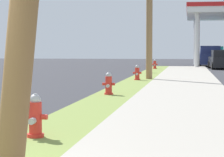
% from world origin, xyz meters
% --- Properties ---
extents(fire_hydrant_nearest, '(0.42, 0.38, 0.74)m').
position_xyz_m(fire_hydrant_nearest, '(0.59, 3.74, 0.45)').
color(fire_hydrant_nearest, red).
rests_on(fire_hydrant_nearest, grass_verge).
extents(fire_hydrant_second, '(0.42, 0.38, 0.74)m').
position_xyz_m(fire_hydrant_second, '(0.54, 11.64, 0.45)').
color(fire_hydrant_second, red).
rests_on(fire_hydrant_second, grass_verge).
extents(fire_hydrant_third, '(0.42, 0.37, 0.74)m').
position_xyz_m(fire_hydrant_third, '(0.66, 19.52, 0.45)').
color(fire_hydrant_third, red).
rests_on(fire_hydrant_third, grass_verge).
extents(fire_hydrant_fourth, '(0.42, 0.37, 0.74)m').
position_xyz_m(fire_hydrant_fourth, '(0.64, 26.96, 0.45)').
color(fire_hydrant_fourth, red).
rests_on(fire_hydrant_fourth, grass_verge).
extents(fire_hydrant_fifth, '(0.42, 0.38, 0.74)m').
position_xyz_m(fire_hydrant_fifth, '(0.55, 33.68, 0.45)').
color(fire_hydrant_fifth, red).
rests_on(fire_hydrant_fifth, grass_verge).
extents(car_black_by_near_pump, '(2.12, 4.58, 1.57)m').
position_xyz_m(car_black_by_near_pump, '(5.87, 37.10, 0.72)').
color(car_black_by_near_pump, black).
rests_on(car_black_by_near_pump, ground).
extents(truck_navy_at_forecourt, '(2.13, 5.41, 1.97)m').
position_xyz_m(truck_navy_at_forecourt, '(5.18, 44.09, 0.91)').
color(truck_navy_at_forecourt, navy).
rests_on(truck_navy_at_forecourt, ground).
extents(truck_teal_on_apron, '(2.27, 5.46, 1.97)m').
position_xyz_m(truck_teal_on_apron, '(6.01, 50.65, 0.91)').
color(truck_teal_on_apron, '#197075').
rests_on(truck_teal_on_apron, ground).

